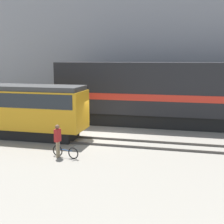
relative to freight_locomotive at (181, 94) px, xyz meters
name	(u,v)px	position (x,y,z in m)	size (l,w,h in m)	color
ground_plane	(103,136)	(-4.98, -4.32, -2.58)	(120.00, 120.00, 0.00)	gray
track_near	(96,141)	(-4.98, -5.88, -2.51)	(60.00, 1.51, 0.14)	#47423D
track_far	(118,123)	(-4.98, 0.00, -2.51)	(60.00, 1.51, 0.14)	#47423D
building_backdrop	(135,45)	(-4.98, 7.42, 3.96)	(41.02, 6.00, 13.08)	gray
freight_locomotive	(181,94)	(0.00, 0.00, 0.00)	(19.32, 3.04, 5.53)	black
streetcar	(9,107)	(-11.08, -5.88, -0.58)	(10.47, 2.54, 3.50)	black
bicycle	(65,152)	(-5.67, -9.28, -2.26)	(1.61, 0.54, 0.69)	black
person	(58,137)	(-6.06, -9.35, -1.48)	(0.29, 0.40, 1.79)	#8C7A5B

